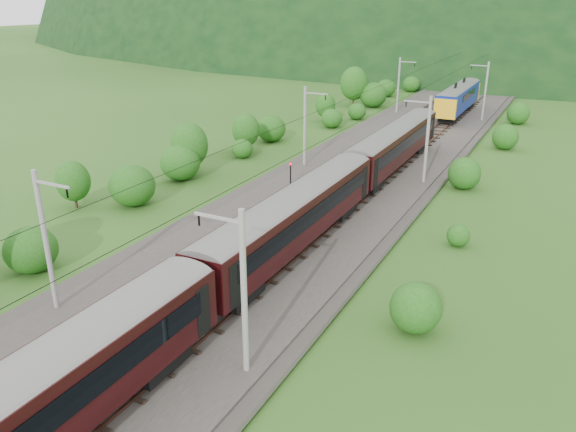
% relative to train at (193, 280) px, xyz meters
% --- Properties ---
extents(ground, '(600.00, 600.00, 0.00)m').
position_rel_train_xyz_m(ground, '(-2.40, -1.34, -3.46)').
color(ground, '#254B17').
rests_on(ground, ground).
extents(railbed, '(14.00, 220.00, 0.30)m').
position_rel_train_xyz_m(railbed, '(-2.40, 8.66, -3.31)').
color(railbed, '#38332D').
rests_on(railbed, ground).
extents(track_left, '(2.40, 220.00, 0.27)m').
position_rel_train_xyz_m(track_left, '(-4.80, 8.66, -3.09)').
color(track_left, brown).
rests_on(track_left, railbed).
extents(track_right, '(2.40, 220.00, 0.27)m').
position_rel_train_xyz_m(track_right, '(-0.00, 8.66, -3.09)').
color(track_right, brown).
rests_on(track_right, railbed).
extents(catenary_left, '(2.54, 192.28, 8.00)m').
position_rel_train_xyz_m(catenary_left, '(-8.52, 30.66, 1.04)').
color(catenary_left, gray).
rests_on(catenary_left, railbed).
extents(catenary_right, '(2.54, 192.28, 8.00)m').
position_rel_train_xyz_m(catenary_right, '(3.72, 30.66, 1.04)').
color(catenary_right, gray).
rests_on(catenary_right, railbed).
extents(overhead_wires, '(4.83, 198.00, 0.03)m').
position_rel_train_xyz_m(overhead_wires, '(-2.40, 8.66, 3.64)').
color(overhead_wires, black).
rests_on(overhead_wires, ground).
extents(mountain_main, '(504.00, 360.00, 244.00)m').
position_rel_train_xyz_m(mountain_main, '(-2.40, 258.66, -3.46)').
color(mountain_main, black).
rests_on(mountain_main, ground).
extents(mountain_ridge, '(336.00, 280.00, 132.00)m').
position_rel_train_xyz_m(mountain_ridge, '(-122.40, 298.66, -3.46)').
color(mountain_ridge, black).
rests_on(mountain_ridge, ground).
extents(train, '(2.92, 138.67, 5.07)m').
position_rel_train_xyz_m(train, '(0.00, 0.00, 0.00)').
color(train, black).
rests_on(train, ground).
extents(hazard_post_near, '(0.15, 0.15, 1.41)m').
position_rel_train_xyz_m(hazard_post_near, '(-2.64, 29.46, -2.46)').
color(hazard_post_near, red).
rests_on(hazard_post_near, railbed).
extents(hazard_post_far, '(0.15, 0.15, 1.37)m').
position_rel_train_xyz_m(hazard_post_far, '(-1.79, 26.28, -2.48)').
color(hazard_post_far, red).
rests_on(hazard_post_far, railbed).
extents(signal, '(0.23, 0.23, 2.11)m').
position_rel_train_xyz_m(signal, '(-6.88, 24.12, -1.93)').
color(signal, black).
rests_on(signal, railbed).
extents(vegetation_left, '(12.37, 148.48, 7.01)m').
position_rel_train_xyz_m(vegetation_left, '(-16.05, 17.60, -1.05)').
color(vegetation_left, '#214E14').
rests_on(vegetation_left, ground).
extents(vegetation_right, '(6.82, 106.24, 3.23)m').
position_rel_train_xyz_m(vegetation_right, '(9.04, 7.98, -2.08)').
color(vegetation_right, '#214E14').
rests_on(vegetation_right, ground).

